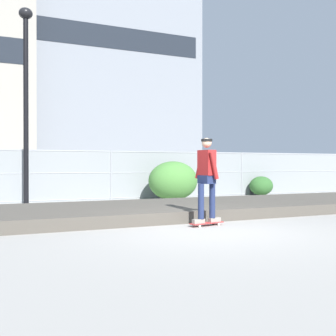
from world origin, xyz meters
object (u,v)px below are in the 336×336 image
parked_car_mid (96,176)px  shrub_left (173,181)px  skater (207,174)px  skateboard (207,223)px  street_lamp (26,82)px  shrub_center (261,186)px

parked_car_mid → shrub_left: parked_car_mid is taller
skater → parked_car_mid: 9.64m
shrub_left → skater: bearing=-107.1°
skateboard → skater: skater is taller
skater → street_lamp: street_lamp is taller
skateboard → skater: 1.05m
shrub_left → shrub_center: 4.51m
skater → shrub_center: (6.27, 6.60, -0.70)m
parked_car_mid → street_lamp: bearing=-132.7°
skateboard → street_lamp: 8.13m
parked_car_mid → shrub_left: (2.02, -3.72, -0.12)m
street_lamp → shrub_center: (9.56, 0.32, -3.63)m
skater → shrub_left: 6.21m
skater → shrub_left: skater is taller
skateboard → shrub_center: (6.27, 6.60, 0.35)m
skateboard → skater: size_ratio=0.45×
skater → parked_car_mid: size_ratio=0.40×
skateboard → street_lamp: size_ratio=0.13×
shrub_left → parked_car_mid: bearing=118.5°
street_lamp → skater: bearing=-62.4°
skateboard → shrub_left: (1.83, 5.92, 0.66)m
parked_car_mid → shrub_left: size_ratio=2.41×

